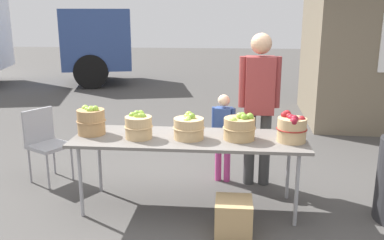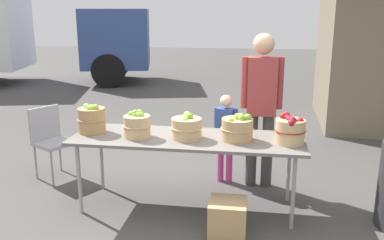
% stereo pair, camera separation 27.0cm
% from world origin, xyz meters
% --- Properties ---
extents(ground_plane, '(40.00, 40.00, 0.00)m').
position_xyz_m(ground_plane, '(0.00, 0.00, 0.00)').
color(ground_plane, '#474442').
extents(market_table, '(2.30, 0.76, 0.75)m').
position_xyz_m(market_table, '(0.00, 0.00, 0.71)').
color(market_table, slate).
rests_on(market_table, ground).
extents(apple_basket_green_0, '(0.30, 0.30, 0.30)m').
position_xyz_m(apple_basket_green_0, '(-1.00, 0.02, 0.89)').
color(apple_basket_green_0, '#A87F51').
rests_on(apple_basket_green_0, market_table).
extents(apple_basket_green_1, '(0.28, 0.28, 0.28)m').
position_xyz_m(apple_basket_green_1, '(-0.49, -0.07, 0.88)').
color(apple_basket_green_1, tan).
rests_on(apple_basket_green_1, market_table).
extents(apple_basket_green_2, '(0.31, 0.31, 0.26)m').
position_xyz_m(apple_basket_green_2, '(-0.00, -0.04, 0.86)').
color(apple_basket_green_2, tan).
rests_on(apple_basket_green_2, market_table).
extents(apple_basket_green_3, '(0.32, 0.32, 0.27)m').
position_xyz_m(apple_basket_green_3, '(0.49, -0.02, 0.87)').
color(apple_basket_green_3, tan).
rests_on(apple_basket_green_3, market_table).
extents(apple_basket_red_0, '(0.29, 0.29, 0.29)m').
position_xyz_m(apple_basket_red_0, '(0.99, -0.05, 0.88)').
color(apple_basket_red_0, tan).
rests_on(apple_basket_red_0, market_table).
extents(vendor_adult, '(0.46, 0.24, 1.74)m').
position_xyz_m(vendor_adult, '(0.72, 0.67, 1.02)').
color(vendor_adult, '#3F3F3F').
rests_on(vendor_adult, ground).
extents(child_customer, '(0.27, 0.17, 1.05)m').
position_xyz_m(child_customer, '(0.33, 0.72, 0.62)').
color(child_customer, '#CC3F8C').
rests_on(child_customer, ground).
extents(folding_chair, '(0.55, 0.55, 0.86)m').
position_xyz_m(folding_chair, '(-1.76, 0.55, 0.51)').
color(folding_chair, '#99999E').
rests_on(folding_chair, ground).
extents(produce_crate, '(0.33, 0.33, 0.33)m').
position_xyz_m(produce_crate, '(0.45, -0.51, 0.17)').
color(produce_crate, tan).
rests_on(produce_crate, ground).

